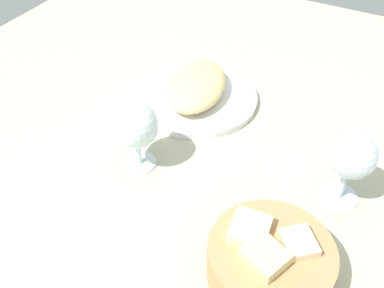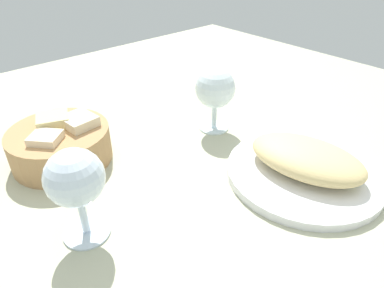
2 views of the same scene
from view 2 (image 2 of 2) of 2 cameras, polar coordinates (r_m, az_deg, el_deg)
ground_plane at (r=60.17cm, az=2.74°, el=-4.44°), size 140.00×140.00×2.00cm
plate at (r=59.81cm, az=17.96°, el=-4.50°), size 25.09×25.09×1.40cm
omelette at (r=58.17cm, az=18.44°, el=-2.20°), size 20.44×15.03×4.44cm
lettuce_garnish at (r=59.44cm, az=24.31°, el=-4.44°), size 4.49×4.49×1.68cm
bread_basket at (r=63.58cm, az=-20.81°, el=0.14°), size 16.98×16.98×7.78cm
wine_glass_near at (r=66.85cm, az=3.86°, el=8.91°), size 7.76×7.76×12.69cm
wine_glass_far at (r=44.40cm, az=-18.75°, el=-5.86°), size 7.38×7.38×13.16cm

